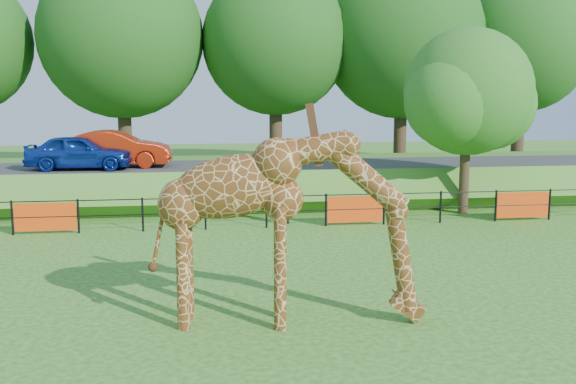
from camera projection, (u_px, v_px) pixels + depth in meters
name	position (u px, v px, depth m)	size (l,w,h in m)	color
ground	(307.00, 306.00, 13.38)	(90.00, 90.00, 0.00)	#236218
giraffe	(289.00, 228.00, 12.11)	(5.23, 0.96, 3.74)	#5D3313
perimeter_fence	(266.00, 211.00, 21.13)	(28.07, 0.10, 1.10)	black
embankment	(249.00, 179.00, 28.46)	(40.00, 9.00, 1.30)	#236218
road	(251.00, 167.00, 26.88)	(40.00, 5.00, 0.12)	#2F2F32
car_blue	(80.00, 152.00, 25.29)	(1.64, 4.08, 1.39)	#1438A8
car_red	(115.00, 149.00, 26.20)	(1.57, 4.50, 1.48)	#B8240D
visitor	(283.00, 200.00, 21.81)	(0.59, 0.39, 1.63)	black
tree_east	(470.00, 97.00, 23.20)	(5.40, 4.71, 6.76)	#362818
bg_tree_line	(273.00, 41.00, 34.09)	(37.30, 8.80, 11.82)	#362818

